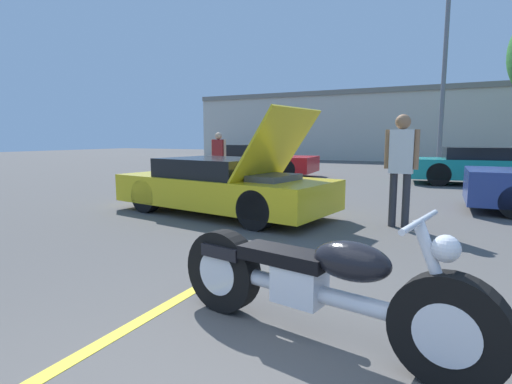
# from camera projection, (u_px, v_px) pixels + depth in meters

# --- Properties ---
(parking_stripe_foreground) EXTENTS (0.12, 5.20, 0.01)m
(parking_stripe_foreground) POSITION_uv_depth(u_px,v_px,m) (134.00, 324.00, 3.08)
(parking_stripe_foreground) COLOR yellow
(parking_stripe_foreground) RESTS_ON ground
(far_building) EXTENTS (32.00, 4.20, 4.40)m
(far_building) POSITION_uv_depth(u_px,v_px,m) (441.00, 123.00, 24.25)
(far_building) COLOR beige
(far_building) RESTS_ON ground
(light_pole) EXTENTS (1.21, 0.28, 7.59)m
(light_pole) POSITION_uv_depth(u_px,v_px,m) (446.00, 69.00, 16.15)
(light_pole) COLOR slate
(light_pole) RESTS_ON ground
(motorcycle) EXTENTS (2.40, 0.79, 0.98)m
(motorcycle) POSITION_uv_depth(u_px,v_px,m) (315.00, 285.00, 2.80)
(motorcycle) COLOR black
(motorcycle) RESTS_ON ground
(show_car_hood_open) EXTENTS (4.41, 2.32, 1.92)m
(show_car_hood_open) POSITION_uv_depth(u_px,v_px,m) (224.00, 186.00, 7.52)
(show_car_hood_open) COLOR yellow
(show_car_hood_open) RESTS_ON ground
(parked_car_left_row) EXTENTS (4.16, 2.28, 1.17)m
(parked_car_left_row) POSITION_uv_depth(u_px,v_px,m) (261.00, 161.00, 15.02)
(parked_car_left_row) COLOR red
(parked_car_left_row) RESTS_ON ground
(parked_car_mid_left_row) EXTENTS (4.20, 2.18, 1.15)m
(parked_car_mid_left_row) POSITION_uv_depth(u_px,v_px,m) (480.00, 166.00, 12.17)
(parked_car_mid_left_row) COLOR teal
(parked_car_mid_left_row) RESTS_ON ground
(spectator_near_motorcycle) EXTENTS (0.52, 0.21, 1.59)m
(spectator_near_motorcycle) POSITION_uv_depth(u_px,v_px,m) (219.00, 154.00, 12.08)
(spectator_near_motorcycle) COLOR gray
(spectator_near_motorcycle) RESTS_ON ground
(spectator_by_show_car) EXTENTS (0.52, 0.24, 1.80)m
(spectator_by_show_car) POSITION_uv_depth(u_px,v_px,m) (401.00, 160.00, 6.33)
(spectator_by_show_car) COLOR #333338
(spectator_by_show_car) RESTS_ON ground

